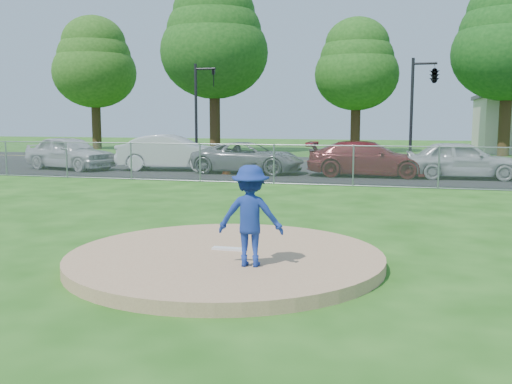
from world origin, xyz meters
TOP-DOWN VIEW (x-y plane):
  - ground at (0.00, 10.00)m, footprint 120.00×120.00m
  - pitchers_mound at (0.00, 0.00)m, footprint 5.40×5.40m
  - pitching_rubber at (0.00, 0.20)m, footprint 0.60×0.15m
  - chain_link_fence at (0.00, 12.00)m, footprint 40.00×0.06m
  - parking_lot at (0.00, 16.50)m, footprint 50.00×8.00m
  - street at (0.00, 24.00)m, footprint 60.00×7.00m
  - tree_far_left at (-22.00, 33.00)m, footprint 6.72×6.72m
  - tree_left at (-11.00, 31.00)m, footprint 7.84×7.84m
  - tree_center at (-1.00, 34.00)m, footprint 6.16×6.16m
  - tree_right at (9.00, 32.00)m, footprint 7.28×7.28m
  - traffic_signal_left at (-8.76, 22.00)m, footprint 1.28×0.20m
  - traffic_signal_center at (3.97, 22.00)m, footprint 1.42×2.48m
  - pitcher at (0.65, -0.72)m, footprint 1.08×0.69m
  - traffic_cone at (-4.94, 15.20)m, footprint 0.41×0.41m
  - parked_car_silver at (-13.15, 15.52)m, footprint 5.17×3.15m
  - parked_car_white at (-8.08, 16.36)m, footprint 5.37×2.50m
  - parked_car_gray at (-4.12, 15.91)m, footprint 5.17×2.53m
  - parked_car_darkred at (1.26, 15.85)m, footprint 5.30×2.26m
  - parked_car_pearl at (5.10, 15.92)m, footprint 4.74×2.12m

SIDE VIEW (x-z plane):
  - ground at x=0.00m, z-range 0.00..0.00m
  - street at x=0.00m, z-range 0.00..0.01m
  - parking_lot at x=0.00m, z-range 0.00..0.01m
  - pitchers_mound at x=0.00m, z-range 0.00..0.20m
  - pitching_rubber at x=0.00m, z-range 0.20..0.24m
  - traffic_cone at x=-4.94m, z-range 0.01..0.80m
  - parked_car_gray at x=-4.12m, z-range 0.01..1.42m
  - chain_link_fence at x=0.00m, z-range 0.00..1.50m
  - parked_car_darkred at x=1.26m, z-range 0.01..1.53m
  - parked_car_pearl at x=5.10m, z-range 0.01..1.59m
  - parked_car_silver at x=-13.15m, z-range 0.01..1.66m
  - parked_car_white at x=-8.08m, z-range 0.01..1.71m
  - pitcher at x=0.65m, z-range 0.20..1.78m
  - traffic_signal_left at x=-8.76m, z-range 0.56..6.16m
  - traffic_signal_center at x=3.97m, z-range 1.81..7.41m
  - tree_center at x=-1.00m, z-range 1.55..11.39m
  - tree_far_left at x=-22.00m, z-range 1.69..12.43m
  - tree_right at x=9.00m, z-range 1.83..13.47m
  - tree_left at x=-11.00m, z-range 1.98..14.51m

